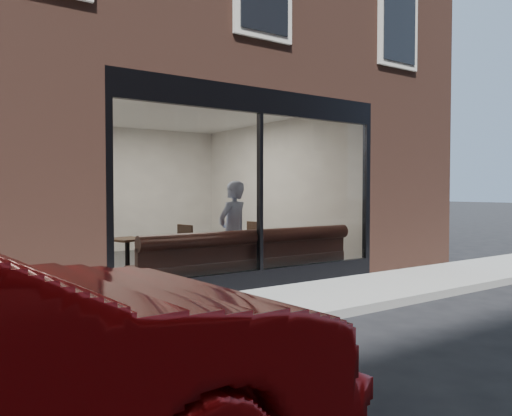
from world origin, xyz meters
TOP-DOWN VIEW (x-y plane):
  - ground at (0.00, 0.00)m, footprint 120.00×120.00m
  - sidewalk_near at (0.00, 1.00)m, footprint 40.00×2.00m
  - kerb_near at (0.00, -0.05)m, footprint 40.00×0.10m
  - host_building_pier_right at (3.75, 8.00)m, footprint 2.50×12.00m
  - host_building_backfill at (0.00, 11.00)m, footprint 5.00×6.00m
  - cafe_floor at (0.00, 5.00)m, footprint 6.00×6.00m
  - cafe_ceiling at (0.00, 5.00)m, footprint 6.00×6.00m
  - cafe_wall_back at (0.00, 7.99)m, footprint 5.00×0.00m
  - cafe_wall_left at (-2.49, 5.00)m, footprint 0.00×6.00m
  - cafe_wall_right at (2.49, 5.00)m, footprint 0.00×6.00m
  - storefront_kick at (0.00, 2.05)m, footprint 5.00×0.10m
  - storefront_header at (0.00, 2.05)m, footprint 5.00×0.10m
  - storefront_mullion at (0.00, 2.05)m, footprint 0.06×0.10m
  - storefront_glass at (0.00, 2.02)m, footprint 4.80×0.00m
  - banquette at (0.00, 2.45)m, footprint 4.00×0.55m
  - person at (-0.12, 2.68)m, footprint 0.73×0.59m
  - cafe_table_left at (-1.57, 3.76)m, footprint 0.71×0.71m
  - cafe_table_right at (1.63, 3.49)m, footprint 0.67×0.67m
  - cafe_chair_left at (-0.68, 3.69)m, footprint 0.50×0.50m
  - cafe_chair_right at (0.87, 3.70)m, footprint 0.49×0.49m
  - wall_poster at (-2.45, 4.49)m, footprint 0.02×0.56m

SIDE VIEW (x-z plane):
  - ground at x=0.00m, z-range 0.00..0.00m
  - sidewalk_near at x=0.00m, z-range 0.00..0.01m
  - cafe_floor at x=0.00m, z-range 0.02..0.02m
  - kerb_near at x=0.00m, z-range 0.00..0.12m
  - storefront_kick at x=0.00m, z-range 0.00..0.30m
  - banquette at x=0.00m, z-range 0.00..0.45m
  - cafe_chair_left at x=-0.68m, z-range 0.22..0.26m
  - cafe_chair_right at x=0.87m, z-range 0.22..0.26m
  - cafe_table_left at x=-1.57m, z-range 0.72..0.76m
  - cafe_table_right at x=1.63m, z-range 0.72..0.76m
  - person at x=-0.12m, z-range 0.00..1.73m
  - storefront_mullion at x=0.00m, z-range 0.30..2.80m
  - storefront_glass at x=0.00m, z-range -0.85..3.95m
  - cafe_wall_back at x=0.00m, z-range -0.90..4.10m
  - cafe_wall_left at x=-2.49m, z-range -1.40..4.60m
  - cafe_wall_right at x=2.49m, z-range -1.40..4.60m
  - host_building_pier_right at x=3.75m, z-range 0.00..3.20m
  - host_building_backfill at x=0.00m, z-range 0.00..3.20m
  - wall_poster at x=-2.45m, z-range 1.23..1.98m
  - storefront_header at x=0.00m, z-range 2.80..3.20m
  - cafe_ceiling at x=0.00m, z-range 3.19..3.19m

